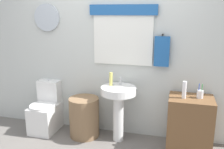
% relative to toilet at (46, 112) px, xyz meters
% --- Properties ---
extents(back_wall, '(4.40, 0.18, 2.60)m').
position_rel_toilet_xyz_m(back_wall, '(0.99, 0.26, 1.01)').
color(back_wall, silver).
rests_on(back_wall, ground_plane).
extents(toilet, '(0.38, 0.51, 0.77)m').
position_rel_toilet_xyz_m(toilet, '(0.00, 0.00, 0.00)').
color(toilet, white).
rests_on(toilet, ground_plane).
extents(laundry_hamper, '(0.43, 0.43, 0.58)m').
position_rel_toilet_xyz_m(laundry_hamper, '(0.63, -0.03, -0.00)').
color(laundry_hamper, '#846647').
rests_on(laundry_hamper, ground_plane).
extents(pedestal_sink, '(0.48, 0.48, 0.79)m').
position_rel_toilet_xyz_m(pedestal_sink, '(1.14, -0.03, 0.29)').
color(pedestal_sink, white).
rests_on(pedestal_sink, ground_plane).
extents(faucet, '(0.03, 0.03, 0.10)m').
position_rel_toilet_xyz_m(faucet, '(1.14, 0.09, 0.55)').
color(faucet, silver).
rests_on(faucet, pedestal_sink).
extents(wooden_cabinet, '(0.56, 0.44, 0.72)m').
position_rel_toilet_xyz_m(wooden_cabinet, '(2.09, -0.03, 0.07)').
color(wooden_cabinet, brown).
rests_on(wooden_cabinet, ground_plane).
extents(soap_bottle, '(0.05, 0.05, 0.19)m').
position_rel_toilet_xyz_m(soap_bottle, '(1.02, 0.02, 0.59)').
color(soap_bottle, '#DBD166').
rests_on(soap_bottle, pedestal_sink).
extents(lotion_bottle, '(0.05, 0.05, 0.22)m').
position_rel_toilet_xyz_m(lotion_bottle, '(2.00, -0.07, 0.54)').
color(lotion_bottle, white).
rests_on(lotion_bottle, wooden_cabinet).
extents(toothbrush_cup, '(0.08, 0.08, 0.19)m').
position_rel_toilet_xyz_m(toothbrush_cup, '(2.19, -0.01, 0.48)').
color(toothbrush_cup, silver).
rests_on(toothbrush_cup, wooden_cabinet).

